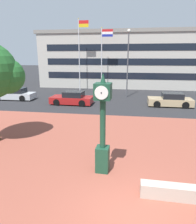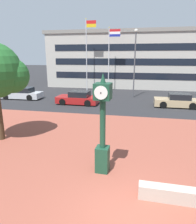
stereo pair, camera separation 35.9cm
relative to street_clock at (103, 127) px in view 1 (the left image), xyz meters
name	(u,v)px [view 1 (the left image)]	position (x,y,z in m)	size (l,w,h in m)	color
ground_plane	(136,217)	(1.32, -2.38, -1.92)	(200.00, 200.00, 0.00)	#262628
plaza_brick_paving	(134,162)	(1.32, 0.97, -1.92)	(44.00, 14.71, 0.01)	brown
planter_wall	(190,194)	(3.08, -1.37, -1.67)	(3.20, 0.40, 0.50)	#ADA393
street_clock	(103,127)	(0.00, 0.00, 0.00)	(0.65, 0.74, 4.04)	#19422D
car_street_near	(14,94)	(-11.53, 13.02, -1.35)	(4.56, 1.90, 1.28)	#B7BABF
car_street_mid	(170,100)	(4.89, 12.38, -1.36)	(4.08, 1.84, 1.28)	tan
car_street_far	(72,98)	(-4.59, 11.78, -1.35)	(4.14, 2.03, 1.28)	maroon
flagpole_primary	(80,51)	(-5.72, 20.14, 3.39)	(1.39, 0.14, 9.33)	silver
flagpole_secondary	(103,55)	(-2.66, 20.14, 2.88)	(1.51, 0.14, 8.21)	silver
civic_building	(141,59)	(2.71, 29.26, 2.21)	(31.23, 14.71, 8.24)	#B2ADA3
street_lamp_post	(128,57)	(0.69, 16.39, 2.57)	(0.36, 0.36, 7.46)	#4C4C51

